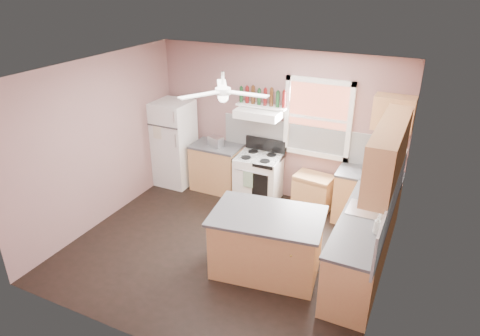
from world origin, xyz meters
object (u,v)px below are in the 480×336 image
at_px(toaster, 216,142).
at_px(cart, 313,192).
at_px(stove, 258,178).
at_px(refrigerator, 174,143).
at_px(island, 267,244).

relative_size(toaster, cart, 0.44).
height_order(toaster, stove, toaster).
distance_m(refrigerator, toaster, 0.91).
relative_size(refrigerator, toaster, 5.92).
relative_size(toaster, island, 0.20).
bearing_deg(cart, toaster, -170.28).
bearing_deg(stove, cart, 2.04).
bearing_deg(toaster, cart, 19.94).
distance_m(stove, cart, 1.01).
bearing_deg(cart, stove, -166.63).
xyz_separation_m(toaster, cart, (1.87, 0.10, -0.67)).
xyz_separation_m(refrigerator, island, (2.69, -1.79, -0.40)).
xyz_separation_m(stove, island, (0.92, -1.84, 0.00)).
distance_m(toaster, stove, 1.04).
xyz_separation_m(refrigerator, stove, (1.77, 0.05, -0.40)).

